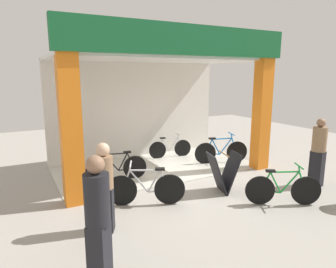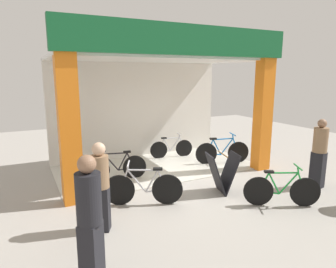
# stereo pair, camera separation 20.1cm
# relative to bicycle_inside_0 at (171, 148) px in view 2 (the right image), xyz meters

# --- Properties ---
(ground_plane) EXTENTS (19.53, 19.53, 0.00)m
(ground_plane) POSITION_rel_bicycle_inside_0_xyz_m (-0.88, -2.23, -0.32)
(ground_plane) COLOR #9E9991
(ground_plane) RESTS_ON ground
(shop_facade) EXTENTS (5.97, 3.27, 3.88)m
(shop_facade) POSITION_rel_bicycle_inside_0_xyz_m (-0.88, -0.66, 1.77)
(shop_facade) COLOR beige
(shop_facade) RESTS_ON ground
(bicycle_inside_0) EXTENTS (1.45, 0.40, 0.80)m
(bicycle_inside_0) POSITION_rel_bicycle_inside_0_xyz_m (0.00, 0.00, 0.00)
(bicycle_inside_0) COLOR black
(bicycle_inside_0) RESTS_ON ground
(bicycle_inside_1) EXTENTS (1.57, 0.43, 0.87)m
(bicycle_inside_1) POSITION_rel_bicycle_inside_0_xyz_m (-2.28, -1.28, 0.03)
(bicycle_inside_1) COLOR black
(bicycle_inside_1) RESTS_ON ground
(bicycle_inside_2) EXTENTS (1.65, 0.60, 0.94)m
(bicycle_inside_2) POSITION_rel_bicycle_inside_0_xyz_m (1.10, -1.31, 0.05)
(bicycle_inside_2) COLOR black
(bicycle_inside_2) RESTS_ON ground
(bicycle_parked_0) EXTENTS (1.41, 0.83, 0.88)m
(bicycle_parked_0) POSITION_rel_bicycle_inside_0_xyz_m (0.35, -4.38, 0.03)
(bicycle_parked_0) COLOR black
(bicycle_parked_0) RESTS_ON ground
(bicycle_parked_1) EXTENTS (1.55, 0.73, 0.93)m
(bicycle_parked_1) POSITION_rel_bicycle_inside_0_xyz_m (-2.22, -3.01, 0.05)
(bicycle_parked_1) COLOR black
(bicycle_parked_1) RESTS_ON ground
(sandwich_board_sign) EXTENTS (0.81, 0.74, 0.95)m
(sandwich_board_sign) POSITION_rel_bicycle_inside_0_xyz_m (-0.32, -3.21, 0.15)
(sandwich_board_sign) COLOR black
(sandwich_board_sign) RESTS_ON ground
(pedestrian_0) EXTENTS (0.46, 0.46, 1.77)m
(pedestrian_0) POSITION_rel_bicycle_inside_0_xyz_m (-3.76, -4.99, 0.60)
(pedestrian_0) COLOR black
(pedestrian_0) RESTS_ON ground
(pedestrian_1) EXTENTS (0.39, 0.39, 1.70)m
(pedestrian_1) POSITION_rel_bicycle_inside_0_xyz_m (1.99, -3.98, 0.56)
(pedestrian_1) COLOR black
(pedestrian_1) RESTS_ON ground
(pedestrian_2) EXTENTS (0.43, 0.43, 1.61)m
(pedestrian_2) POSITION_rel_bicycle_inside_0_xyz_m (-3.30, -3.67, 0.51)
(pedestrian_2) COLOR black
(pedestrian_2) RESTS_ON ground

